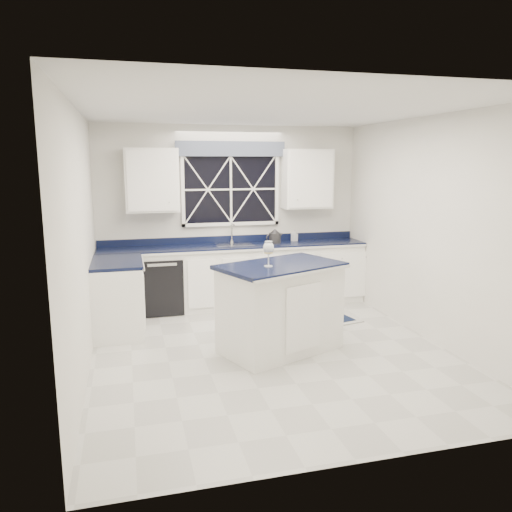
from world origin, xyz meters
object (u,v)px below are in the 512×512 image
object	(u,v)px
dishwasher	(161,284)
wine_glass	(269,249)
soap_bottle	(294,235)
kettle	(275,236)
island	(280,307)
faucet	(232,233)

from	to	relation	value
dishwasher	wine_glass	xyz separation A→B (m)	(1.05, -2.01, 0.81)
soap_bottle	kettle	bearing A→B (deg)	-161.70
island	soap_bottle	distance (m)	2.29
dishwasher	island	bearing A→B (deg)	-57.51
kettle	island	bearing A→B (deg)	-125.02
wine_glass	soap_bottle	bearing A→B (deg)	64.18
kettle	soap_bottle	xyz separation A→B (m)	(0.36, 0.12, -0.01)
faucet	wine_glass	xyz separation A→B (m)	(-0.05, -2.20, 0.12)
dishwasher	wine_glass	size ratio (longest dim) A/B	2.89
kettle	soap_bottle	world-z (taller)	kettle
dishwasher	soap_bottle	bearing A→B (deg)	3.89
faucet	wine_glass	bearing A→B (deg)	-91.41
island	wine_glass	xyz separation A→B (m)	(-0.17, -0.10, 0.70)
island	dishwasher	bearing A→B (deg)	100.23
kettle	dishwasher	bearing A→B (deg)	160.53
dishwasher	faucet	xyz separation A→B (m)	(1.10, 0.19, 0.69)
dishwasher	soap_bottle	size ratio (longest dim) A/B	4.72
kettle	faucet	bearing A→B (deg)	144.49
kettle	soap_bottle	size ratio (longest dim) A/B	1.70
island	kettle	xyz separation A→B (m)	(0.51, 1.93, 0.53)
kettle	wine_glass	world-z (taller)	wine_glass
island	kettle	bearing A→B (deg)	52.96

